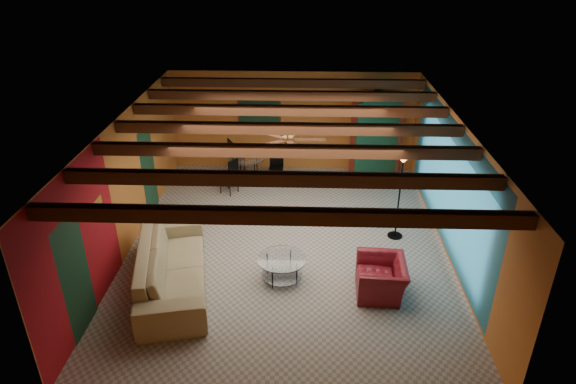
{
  "coord_description": "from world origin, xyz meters",
  "views": [
    {
      "loc": [
        0.32,
        -8.84,
        5.73
      ],
      "look_at": [
        0.0,
        0.2,
        1.15
      ],
      "focal_mm": 31.2,
      "sensor_mm": 36.0,
      "label": 1
    }
  ],
  "objects_px": {
    "sofa": "(172,266)",
    "armchair": "(381,277)",
    "coffee_table": "(282,269)",
    "armoire": "(376,137)",
    "dining_table": "(247,165)",
    "potted_plant": "(380,89)",
    "vase": "(246,145)",
    "floor_lamp": "(399,196)"
  },
  "relations": [
    {
      "from": "coffee_table",
      "to": "potted_plant",
      "type": "distance_m",
      "value": 5.77
    },
    {
      "from": "armoire",
      "to": "vase",
      "type": "relative_size",
      "value": 10.55
    },
    {
      "from": "armoire",
      "to": "vase",
      "type": "height_order",
      "value": "armoire"
    },
    {
      "from": "floor_lamp",
      "to": "potted_plant",
      "type": "height_order",
      "value": "potted_plant"
    },
    {
      "from": "sofa",
      "to": "floor_lamp",
      "type": "bearing_deg",
      "value": -78.73
    },
    {
      "from": "sofa",
      "to": "armchair",
      "type": "relative_size",
      "value": 2.99
    },
    {
      "from": "coffee_table",
      "to": "armoire",
      "type": "bearing_deg",
      "value": 64.98
    },
    {
      "from": "dining_table",
      "to": "sofa",
      "type": "bearing_deg",
      "value": -101.18
    },
    {
      "from": "floor_lamp",
      "to": "armchair",
      "type": "bearing_deg",
      "value": -106.49
    },
    {
      "from": "armoire",
      "to": "potted_plant",
      "type": "height_order",
      "value": "potted_plant"
    },
    {
      "from": "dining_table",
      "to": "floor_lamp",
      "type": "height_order",
      "value": "floor_lamp"
    },
    {
      "from": "armchair",
      "to": "vase",
      "type": "relative_size",
      "value": 4.95
    },
    {
      "from": "armchair",
      "to": "armoire",
      "type": "bearing_deg",
      "value": 177.39
    },
    {
      "from": "sofa",
      "to": "vase",
      "type": "bearing_deg",
      "value": -23.3
    },
    {
      "from": "floor_lamp",
      "to": "vase",
      "type": "relative_size",
      "value": 9.83
    },
    {
      "from": "armchair",
      "to": "sofa",
      "type": "bearing_deg",
      "value": -88.21
    },
    {
      "from": "vase",
      "to": "potted_plant",
      "type": "bearing_deg",
      "value": 11.27
    },
    {
      "from": "sofa",
      "to": "armoire",
      "type": "distance_m",
      "value": 6.7
    },
    {
      "from": "vase",
      "to": "dining_table",
      "type": "bearing_deg",
      "value": 0.0
    },
    {
      "from": "vase",
      "to": "floor_lamp",
      "type": "bearing_deg",
      "value": -36.78
    },
    {
      "from": "armchair",
      "to": "potted_plant",
      "type": "relative_size",
      "value": 2.02
    },
    {
      "from": "armchair",
      "to": "potted_plant",
      "type": "xyz_separation_m",
      "value": [
        0.47,
        5.19,
        2.02
      ]
    },
    {
      "from": "coffee_table",
      "to": "armoire",
      "type": "relative_size",
      "value": 0.43
    },
    {
      "from": "dining_table",
      "to": "armchair",
      "type": "bearing_deg",
      "value": -57.39
    },
    {
      "from": "sofa",
      "to": "floor_lamp",
      "type": "relative_size",
      "value": 1.51
    },
    {
      "from": "potted_plant",
      "to": "vase",
      "type": "relative_size",
      "value": 2.45
    },
    {
      "from": "dining_table",
      "to": "floor_lamp",
      "type": "relative_size",
      "value": 0.93
    },
    {
      "from": "armchair",
      "to": "coffee_table",
      "type": "distance_m",
      "value": 1.83
    },
    {
      "from": "coffee_table",
      "to": "floor_lamp",
      "type": "distance_m",
      "value": 2.96
    },
    {
      "from": "sofa",
      "to": "potted_plant",
      "type": "xyz_separation_m",
      "value": [
        4.25,
        5.14,
        1.91
      ]
    },
    {
      "from": "dining_table",
      "to": "armoire",
      "type": "bearing_deg",
      "value": 11.27
    },
    {
      "from": "dining_table",
      "to": "vase",
      "type": "relative_size",
      "value": 9.13
    },
    {
      "from": "armoire",
      "to": "floor_lamp",
      "type": "distance_m",
      "value": 3.26
    },
    {
      "from": "dining_table",
      "to": "vase",
      "type": "height_order",
      "value": "vase"
    },
    {
      "from": "armchair",
      "to": "armoire",
      "type": "xyz_separation_m",
      "value": [
        0.47,
        5.19,
        0.73
      ]
    },
    {
      "from": "armoire",
      "to": "coffee_table",
      "type": "bearing_deg",
      "value": -138.67
    },
    {
      "from": "armchair",
      "to": "armoire",
      "type": "height_order",
      "value": "armoire"
    },
    {
      "from": "sofa",
      "to": "vase",
      "type": "relative_size",
      "value": 14.8
    },
    {
      "from": "dining_table",
      "to": "armoire",
      "type": "xyz_separation_m",
      "value": [
        3.36,
        0.67,
        0.58
      ]
    },
    {
      "from": "dining_table",
      "to": "potted_plant",
      "type": "height_order",
      "value": "potted_plant"
    },
    {
      "from": "dining_table",
      "to": "vase",
      "type": "distance_m",
      "value": 0.57
    },
    {
      "from": "potted_plant",
      "to": "vase",
      "type": "height_order",
      "value": "potted_plant"
    }
  ]
}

